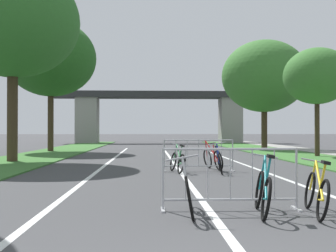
{
  "coord_description": "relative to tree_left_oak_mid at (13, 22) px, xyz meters",
  "views": [
    {
      "loc": [
        -0.99,
        -2.76,
        1.35
      ],
      "look_at": [
        -0.08,
        18.33,
        1.57
      ],
      "focal_mm": 44.88,
      "sensor_mm": 36.0,
      "label": 1
    }
  ],
  "objects": [
    {
      "name": "bicycle_red_3",
      "position": [
        7.96,
        -3.66,
        -5.58
      ],
      "size": [
        0.7,
        1.64,
        1.03
      ],
      "rotation": [
        0.0,
        0.0,
        0.25
      ],
      "color": "black",
      "rests_on": "ground"
    },
    {
      "name": "lane_stripe_left_lane",
      "position": [
        4.08,
        -0.68,
        -5.95
      ],
      "size": [
        0.14,
        29.05,
        0.01
      ],
      "primitive_type": "cube",
      "color": "silver",
      "rests_on": "ground"
    },
    {
      "name": "tree_right_maple_mid",
      "position": [
        13.86,
        11.25,
        -0.8
      ],
      "size": [
        5.96,
        5.96,
        7.71
      ],
      "color": "#3D2D1E",
      "rests_on": "ground"
    },
    {
      "name": "grass_verge_right",
      "position": [
        13.48,
        5.34,
        -5.93
      ],
      "size": [
        3.47,
        50.22,
        0.05
      ],
      "primitive_type": "cube",
      "color": "#386B2D",
      "rests_on": "ground"
    },
    {
      "name": "tree_left_pine_near",
      "position": [
        -0.4,
        8.52,
        -0.1
      ],
      "size": [
        5.64,
        5.64,
        8.27
      ],
      "color": "#3D2D1E",
      "rests_on": "ground"
    },
    {
      "name": "crowd_barrier_second",
      "position": [
        7.41,
        -4.22,
        -5.44
      ],
      "size": [
        2.34,
        0.5,
        1.05
      ],
      "rotation": [
        0.0,
        0.0,
        0.02
      ],
      "color": "#ADADB2",
      "rests_on": "ground"
    },
    {
      "name": "grass_verge_left",
      "position": [
        0.12,
        5.34,
        -5.93
      ],
      "size": [
        3.47,
        50.22,
        0.05
      ],
      "primitive_type": "cube",
      "color": "#386B2D",
      "rests_on": "ground"
    },
    {
      "name": "bicycle_teal_4",
      "position": [
        7.61,
        -11.33,
        -5.59
      ],
      "size": [
        0.59,
        1.69,
        0.98
      ],
      "rotation": [
        0.0,
        0.0,
        -0.16
      ],
      "color": "black",
      "rests_on": "ground"
    },
    {
      "name": "crowd_barrier_nearest",
      "position": [
        7.16,
        -10.93,
        -5.44
      ],
      "size": [
        2.33,
        0.45,
        1.05
      ],
      "rotation": [
        0.0,
        0.0,
        -0.0
      ],
      "color": "#ADADB2",
      "rests_on": "ground"
    },
    {
      "name": "bicycle_yellow_0",
      "position": [
        8.45,
        -11.39,
        -5.6
      ],
      "size": [
        0.68,
        1.72,
        0.89
      ],
      "rotation": [
        0.0,
        0.0,
        -0.2
      ],
      "color": "black",
      "rests_on": "ground"
    },
    {
      "name": "overpass_bridge",
      "position": [
        6.8,
        26.3,
        -2.36
      ],
      "size": [
        22.58,
        2.85,
        5.41
      ],
      "color": "#2D2D30",
      "rests_on": "ground"
    },
    {
      "name": "bicycle_blue_1",
      "position": [
        7.99,
        -4.78,
        -5.59
      ],
      "size": [
        0.6,
        1.69,
        1.0
      ],
      "rotation": [
        0.0,
        0.0,
        3.03
      ],
      "color": "black",
      "rests_on": "ground"
    },
    {
      "name": "sidewalk_path_right",
      "position": [
        16.19,
        5.34,
        -5.92
      ],
      "size": [
        1.95,
        50.22,
        0.08
      ],
      "primitive_type": "cube",
      "color": "gray",
      "rests_on": "ground"
    },
    {
      "name": "tree_left_oak_mid",
      "position": [
        0.0,
        0.0,
        0.0
      ],
      "size": [
        5.61,
        5.61,
        8.36
      ],
      "color": "#3D2D1E",
      "rests_on": "ground"
    },
    {
      "name": "bicycle_silver_5",
      "position": [
        6.42,
        -11.28,
        -5.58
      ],
      "size": [
        0.52,
        1.64,
        0.99
      ],
      "rotation": [
        0.0,
        0.0,
        3.07
      ],
      "color": "black",
      "rests_on": "ground"
    },
    {
      "name": "lane_stripe_center",
      "position": [
        6.8,
        -0.68,
        -5.95
      ],
      "size": [
        0.14,
        29.05,
        0.01
      ],
      "primitive_type": "cube",
      "color": "silver",
      "rests_on": "ground"
    },
    {
      "name": "lane_stripe_right_lane",
      "position": [
        9.52,
        -0.68,
        -5.95
      ],
      "size": [
        0.14,
        29.05,
        0.01
      ],
      "primitive_type": "cube",
      "color": "silver",
      "rests_on": "ground"
    },
    {
      "name": "bicycle_green_2",
      "position": [
        6.68,
        -4.57,
        -5.6
      ],
      "size": [
        0.5,
        1.62,
        0.94
      ],
      "rotation": [
        0.0,
        0.0,
        0.19
      ],
      "color": "black",
      "rests_on": "ground"
    },
    {
      "name": "tree_right_pine_far",
      "position": [
        14.27,
        2.93,
        -1.87
      ],
      "size": [
        3.37,
        3.37,
        5.54
      ],
      "color": "#3D2D1E",
      "rests_on": "ground"
    }
  ]
}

